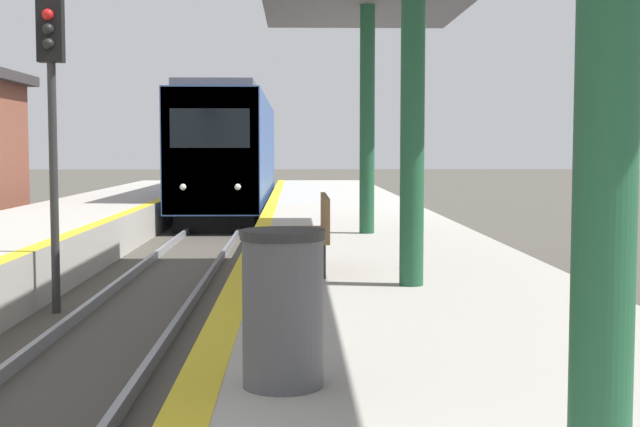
% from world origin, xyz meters
% --- Properties ---
extents(train, '(2.67, 16.98, 4.29)m').
position_xyz_m(train, '(0.00, 30.56, 2.18)').
color(train, black).
rests_on(train, ground).
extents(signal_mid, '(0.36, 0.31, 4.49)m').
position_xyz_m(signal_mid, '(-1.18, 11.02, 3.14)').
color(signal_mid, '#2D2D2D').
rests_on(signal_mid, ground).
extents(trash_bin, '(0.53, 0.53, 0.99)m').
position_xyz_m(trash_bin, '(2.19, 3.70, 1.38)').
color(trash_bin, '#4C4C51').
rests_on(trash_bin, platform_right).
extents(bench, '(0.44, 1.64, 0.92)m').
position_xyz_m(bench, '(2.51, 8.97, 1.37)').
color(bench, brown).
rests_on(bench, platform_right).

